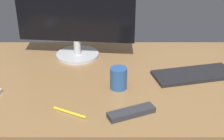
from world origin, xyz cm
name	(u,v)px	position (x,y,z in cm)	size (l,w,h in cm)	color
desk	(114,79)	(0.00, 0.00, 1.00)	(140.00, 84.00, 2.00)	olive
monitor	(77,16)	(-18.10, 23.13, 22.94)	(57.67, 21.70, 39.19)	#B9B9B9
keyboard	(195,75)	(36.17, 1.04, 2.78)	(36.04, 14.02, 1.56)	black
tv_remote	(133,112)	(6.54, -29.21, 3.06)	(17.85, 4.77, 2.11)	#2D2D33
coffee_mug	(120,78)	(2.21, -9.58, 6.62)	(7.06, 7.06, 9.23)	#28518C
pen	(71,112)	(-16.01, -28.46, 2.48)	(0.97, 0.97, 13.89)	yellow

